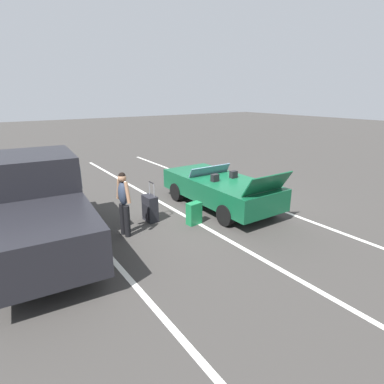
{
  "coord_description": "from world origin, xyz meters",
  "views": [
    {
      "loc": [
        -7.14,
        6.02,
        3.44
      ],
      "look_at": [
        -0.19,
        1.2,
        0.75
      ],
      "focal_mm": 28.79,
      "sensor_mm": 36.0,
      "label": 1
    }
  ],
  "objects_px": {
    "suitcase_medium_bright": "(194,213)",
    "traveler_person": "(124,201)",
    "parked_pickup_truck_near": "(36,200)",
    "convertible_car": "(216,187)",
    "suitcase_large_black": "(150,208)"
  },
  "relations": [
    {
      "from": "suitcase_medium_bright",
      "to": "traveler_person",
      "type": "xyz_separation_m",
      "value": [
        0.41,
        1.84,
        0.62
      ]
    },
    {
      "from": "suitcase_medium_bright",
      "to": "parked_pickup_truck_near",
      "type": "relative_size",
      "value": 0.12
    },
    {
      "from": "convertible_car",
      "to": "suitcase_large_black",
      "type": "xyz_separation_m",
      "value": [
        0.02,
        2.37,
        -0.22
      ]
    },
    {
      "from": "convertible_car",
      "to": "suitcase_large_black",
      "type": "relative_size",
      "value": 3.76
    },
    {
      "from": "convertible_car",
      "to": "traveler_person",
      "type": "xyz_separation_m",
      "value": [
        -0.47,
        3.32,
        0.34
      ]
    },
    {
      "from": "suitcase_medium_bright",
      "to": "parked_pickup_truck_near",
      "type": "distance_m",
      "value": 3.93
    },
    {
      "from": "suitcase_medium_bright",
      "to": "traveler_person",
      "type": "height_order",
      "value": "traveler_person"
    },
    {
      "from": "suitcase_large_black",
      "to": "traveler_person",
      "type": "distance_m",
      "value": 1.21
    },
    {
      "from": "suitcase_large_black",
      "to": "convertible_car",
      "type": "bearing_deg",
      "value": 178.81
    },
    {
      "from": "suitcase_large_black",
      "to": "parked_pickup_truck_near",
      "type": "distance_m",
      "value": 2.89
    },
    {
      "from": "traveler_person",
      "to": "parked_pickup_truck_near",
      "type": "distance_m",
      "value": 1.98
    },
    {
      "from": "suitcase_medium_bright",
      "to": "parked_pickup_truck_near",
      "type": "xyz_separation_m",
      "value": [
        1.15,
        3.67,
        0.8
      ]
    },
    {
      "from": "convertible_car",
      "to": "suitcase_medium_bright",
      "type": "bearing_deg",
      "value": 121.46
    },
    {
      "from": "suitcase_large_black",
      "to": "traveler_person",
      "type": "bearing_deg",
      "value": 26.37
    },
    {
      "from": "convertible_car",
      "to": "parked_pickup_truck_near",
      "type": "distance_m",
      "value": 5.18
    }
  ]
}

